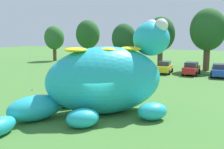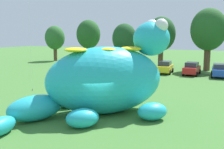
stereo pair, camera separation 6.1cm
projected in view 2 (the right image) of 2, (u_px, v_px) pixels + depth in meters
ground_plane at (97, 119)px, 17.41m from camera, size 160.00×160.00×0.00m
giant_inflatable_creature at (105, 79)px, 18.42m from camera, size 9.45×11.94×6.52m
car_silver at (103, 63)px, 42.37m from camera, size 2.19×4.22×1.72m
car_white at (121, 64)px, 41.11m from camera, size 2.43×4.32×1.72m
car_orange at (145, 65)px, 39.53m from camera, size 2.43×4.32×1.72m
car_yellow at (165, 67)px, 37.44m from camera, size 2.22×4.24×1.72m
car_red at (192, 69)px, 35.98m from camera, size 1.98×4.12×1.72m
car_blue at (219, 70)px, 34.13m from camera, size 2.27×4.26×1.72m
tree_far_left at (55, 38)px, 54.51m from camera, size 4.01×4.01×7.11m
tree_left at (88, 35)px, 51.61m from camera, size 4.58×4.58×8.14m
tree_mid_left at (124, 39)px, 44.58m from camera, size 4.04×4.04×7.18m
tree_centre_left at (161, 34)px, 43.78m from camera, size 4.65×4.65×8.26m
tree_centre at (208, 30)px, 39.58m from camera, size 5.20×5.20×9.23m
spectator_near_inflatable at (145, 73)px, 32.07m from camera, size 0.38×0.26×1.71m
spectator_mid_field at (143, 76)px, 30.03m from camera, size 0.38×0.26×1.71m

